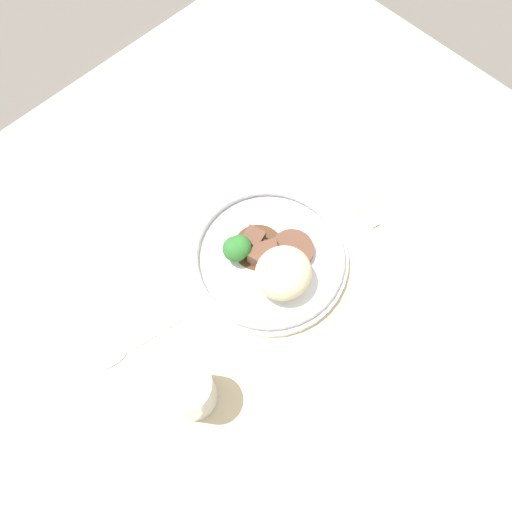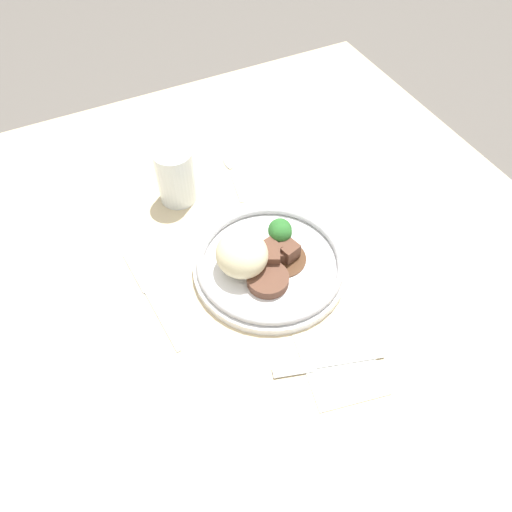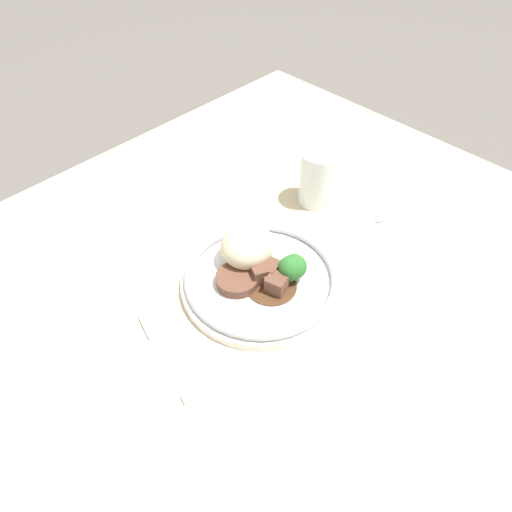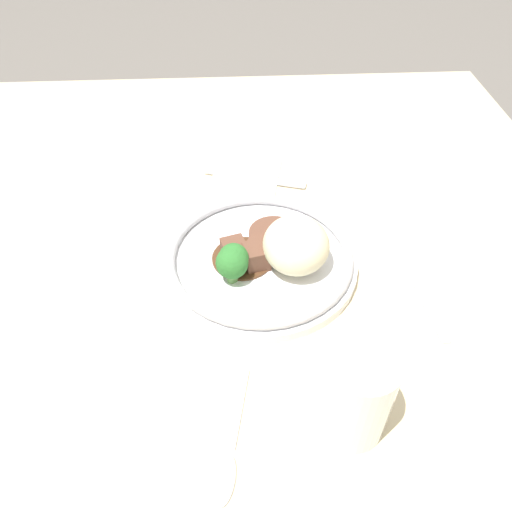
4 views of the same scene
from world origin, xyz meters
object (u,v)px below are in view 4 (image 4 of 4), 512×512
object	(u,v)px
plate	(265,255)
fork	(265,180)
knife	(416,280)
spoon	(229,461)
juice_glass	(355,398)

from	to	relation	value
plate	fork	xyz separation A→B (m)	(-0.20, 0.01, -0.02)
knife	spoon	size ratio (longest dim) A/B	1.51
plate	spoon	xyz separation A→B (m)	(0.26, -0.05, -0.02)
juice_glass	fork	bearing A→B (deg)	-172.32
juice_glass	fork	size ratio (longest dim) A/B	0.66
plate	juice_glass	xyz separation A→B (m)	(0.23, 0.07, 0.02)
knife	spoon	world-z (taller)	spoon
juice_glass	plate	bearing A→B (deg)	-162.66
juice_glass	knife	bearing A→B (deg)	146.77
fork	spoon	size ratio (longest dim) A/B	1.13
spoon	plate	bearing A→B (deg)	-179.70
juice_glass	knife	world-z (taller)	juice_glass
plate	fork	world-z (taller)	plate
plate	fork	size ratio (longest dim) A/B	1.57
plate	knife	distance (m)	0.20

